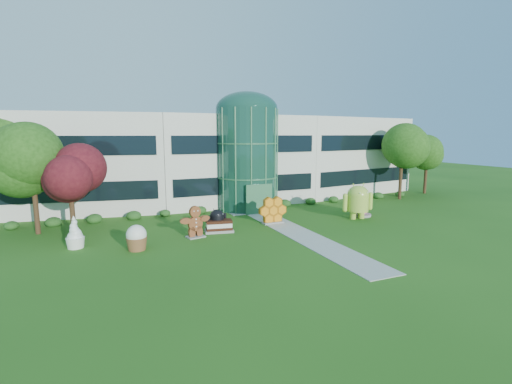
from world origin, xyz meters
name	(u,v)px	position (x,y,z in m)	size (l,w,h in m)	color
ground	(309,239)	(0.00, 0.00, 0.00)	(140.00, 140.00, 0.00)	#215114
building	(228,158)	(0.00, 18.00, 4.65)	(46.00, 15.00, 9.30)	beige
atrium	(247,159)	(0.00, 12.00, 4.90)	(6.00, 6.00, 9.80)	#194738
walkway	(295,232)	(0.00, 2.00, 0.02)	(2.40, 20.00, 0.04)	#9E9E93
tree_red	(71,195)	(-15.50, 7.50, 3.00)	(4.00, 4.00, 6.00)	#3F0C14
trees_backdrop	(243,166)	(0.00, 13.00, 4.20)	(52.00, 8.00, 8.40)	#1D4310
android_green	(358,199)	(7.21, 3.80, 1.73)	(3.06, 2.04, 3.47)	#A6C840
android_black	(217,218)	(-5.41, 4.55, 1.00)	(1.75, 1.17, 1.99)	black
donut	(362,204)	(8.25, 4.54, 1.13)	(2.18, 1.05, 2.27)	#DD549B
gingerbread	(195,222)	(-7.37, 3.48, 1.17)	(2.54, 0.98, 2.34)	brown
ice_cream_sandwich	(219,226)	(-5.37, 4.20, 0.48)	(2.14, 1.07, 0.95)	black
honeycomb	(273,211)	(-0.42, 5.14, 1.02)	(2.60, 0.93, 2.05)	orange
froyo	(75,232)	(-15.22, 4.06, 1.07)	(1.24, 1.24, 2.13)	white
cupcake	(137,237)	(-11.56, 2.05, 0.83)	(1.39, 1.39, 1.66)	white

